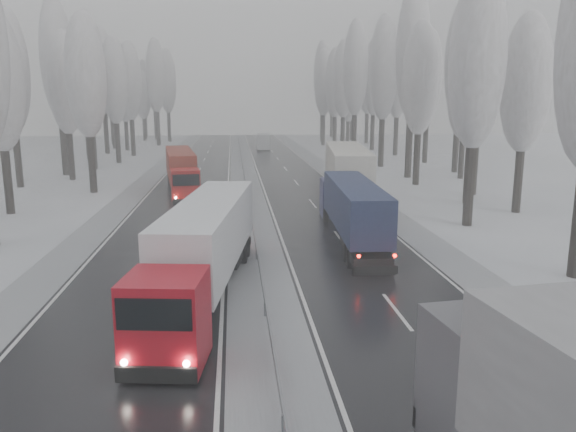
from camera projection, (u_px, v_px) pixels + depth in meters
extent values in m
cube|color=black|center=(324.00, 219.00, 39.94)|extent=(7.50, 200.00, 0.03)
cube|color=black|center=(175.00, 222.00, 38.94)|extent=(7.50, 200.00, 0.03)
cube|color=#A4A8AC|center=(251.00, 220.00, 39.44)|extent=(3.00, 200.00, 0.04)
cube|color=#A4A8AC|center=(392.00, 217.00, 40.41)|extent=(2.40, 200.00, 0.04)
cube|color=#A4A8AC|center=(102.00, 223.00, 38.47)|extent=(2.40, 200.00, 0.04)
cube|color=slate|center=(251.00, 212.00, 39.32)|extent=(0.06, 200.00, 0.32)
cube|color=slate|center=(252.00, 222.00, 37.44)|extent=(0.12, 0.12, 0.60)
cube|color=slate|center=(243.00, 167.00, 68.63)|extent=(0.12, 0.12, 0.60)
cylinder|color=black|center=(469.00, 184.00, 37.36)|extent=(0.68, 0.68, 5.62)
ellipsoid|color=gray|center=(478.00, 59.00, 35.74)|extent=(3.60, 3.60, 11.48)
cylinder|color=black|center=(518.00, 180.00, 41.86)|extent=(0.64, 0.64, 4.94)
ellipsoid|color=gray|center=(526.00, 83.00, 40.43)|extent=(3.60, 3.60, 10.09)
cylinder|color=black|center=(468.00, 171.00, 45.64)|extent=(0.66, 0.66, 5.32)
ellipsoid|color=gray|center=(474.00, 75.00, 44.11)|extent=(3.60, 3.60, 10.88)
cylinder|color=black|center=(474.00, 159.00, 49.65)|extent=(0.72, 0.72, 6.31)
ellipsoid|color=gray|center=(481.00, 54.00, 47.83)|extent=(3.60, 3.60, 12.90)
cylinder|color=black|center=(417.00, 158.00, 55.73)|extent=(0.67, 0.67, 5.38)
ellipsoid|color=gray|center=(420.00, 78.00, 54.17)|extent=(3.60, 3.60, 10.98)
cylinder|color=black|center=(461.00, 157.00, 60.30)|extent=(0.62, 0.62, 4.59)
ellipsoid|color=gray|center=(465.00, 95.00, 58.97)|extent=(3.60, 3.60, 9.39)
cylinder|color=black|center=(409.00, 146.00, 60.93)|extent=(0.76, 0.76, 6.95)
ellipsoid|color=gray|center=(413.00, 51.00, 58.93)|extent=(3.60, 3.60, 14.19)
cylinder|color=black|center=(456.00, 144.00, 65.53)|extent=(0.74, 0.74, 6.59)
ellipsoid|color=gray|center=(461.00, 61.00, 63.62)|extent=(3.60, 3.60, 13.46)
cylinder|color=black|center=(381.00, 142.00, 70.95)|extent=(0.72, 0.72, 6.37)
ellipsoid|color=gray|center=(384.00, 67.00, 69.11)|extent=(3.60, 3.60, 13.01)
cylinder|color=black|center=(425.00, 140.00, 75.57)|extent=(0.70, 0.70, 5.97)
ellipsoid|color=gray|center=(429.00, 75.00, 73.85)|extent=(3.60, 3.60, 12.20)
cylinder|color=black|center=(354.00, 135.00, 81.22)|extent=(0.74, 0.74, 6.65)
ellipsoid|color=gray|center=(356.00, 68.00, 79.30)|extent=(3.60, 3.60, 13.59)
cylinder|color=black|center=(396.00, 135.00, 85.87)|extent=(0.71, 0.71, 6.14)
ellipsoid|color=gray|center=(398.00, 76.00, 84.10)|extent=(3.60, 3.60, 12.54)
cylinder|color=black|center=(343.00, 134.00, 90.80)|extent=(0.71, 0.71, 6.05)
ellipsoid|color=gray|center=(344.00, 79.00, 89.06)|extent=(3.60, 3.60, 12.37)
cylinder|color=black|center=(372.00, 131.00, 95.24)|extent=(0.72, 0.72, 6.30)
ellipsoid|color=gray|center=(374.00, 77.00, 93.42)|extent=(3.60, 3.60, 12.87)
cylinder|color=black|center=(335.00, 132.00, 98.15)|extent=(0.70, 0.70, 5.88)
ellipsoid|color=gray|center=(336.00, 82.00, 96.45)|extent=(3.60, 3.60, 12.00)
cylinder|color=black|center=(348.00, 133.00, 102.45)|extent=(0.64, 0.64, 4.86)
ellipsoid|color=gray|center=(349.00, 94.00, 101.05)|extent=(3.60, 3.60, 9.92)
cylinder|color=black|center=(323.00, 129.00, 104.98)|extent=(0.70, 0.70, 5.98)
ellipsoid|color=gray|center=(324.00, 82.00, 103.25)|extent=(3.60, 3.60, 12.21)
cylinder|color=black|center=(366.00, 127.00, 109.73)|extent=(0.71, 0.71, 6.19)
ellipsoid|color=gray|center=(368.00, 81.00, 107.94)|extent=(3.60, 3.60, 12.64)
cylinder|color=black|center=(322.00, 125.00, 114.61)|extent=(0.75, 0.75, 6.86)
ellipsoid|color=gray|center=(323.00, 75.00, 112.63)|extent=(3.60, 3.60, 14.01)
cylinder|color=black|center=(351.00, 127.00, 119.30)|extent=(0.68, 0.68, 5.55)
ellipsoid|color=gray|center=(352.00, 89.00, 117.70)|extent=(3.60, 3.60, 11.33)
cylinder|color=black|center=(322.00, 124.00, 125.15)|extent=(0.71, 0.71, 6.09)
ellipsoid|color=gray|center=(323.00, 84.00, 123.39)|extent=(3.60, 3.60, 12.45)
cylinder|color=black|center=(331.00, 125.00, 129.37)|extent=(0.67, 0.67, 5.49)
ellipsoid|color=gray|center=(332.00, 90.00, 127.79)|extent=(3.60, 3.60, 11.21)
cylinder|color=black|center=(8.00, 180.00, 41.35)|extent=(0.65, 0.65, 5.03)
cylinder|color=black|center=(92.00, 163.00, 50.95)|extent=(0.67, 0.67, 5.44)
ellipsoid|color=gray|center=(86.00, 75.00, 49.38)|extent=(3.60, 3.60, 11.11)
cylinder|color=black|center=(18.00, 158.00, 54.07)|extent=(0.69, 0.69, 5.72)
ellipsoid|color=gray|center=(9.00, 70.00, 52.42)|extent=(3.60, 3.60, 11.69)
cylinder|color=black|center=(71.00, 155.00, 59.32)|extent=(0.66, 0.66, 5.23)
ellipsoid|color=gray|center=(65.00, 83.00, 57.82)|extent=(3.60, 3.60, 10.68)
cylinder|color=black|center=(64.00, 146.00, 62.91)|extent=(0.74, 0.74, 6.60)
ellipsoid|color=gray|center=(57.00, 59.00, 61.01)|extent=(3.60, 3.60, 13.49)
cylinder|color=black|center=(94.00, 148.00, 68.73)|extent=(0.65, 0.65, 5.16)
ellipsoid|color=gray|center=(89.00, 86.00, 67.24)|extent=(3.60, 3.60, 10.54)
cylinder|color=black|center=(90.00, 143.00, 72.43)|extent=(0.69, 0.69, 5.79)
ellipsoid|color=gray|center=(85.00, 77.00, 70.76)|extent=(3.60, 3.60, 11.84)
cylinder|color=black|center=(118.00, 142.00, 75.42)|extent=(0.68, 0.68, 5.64)
ellipsoid|color=gray|center=(114.00, 80.00, 73.79)|extent=(3.60, 3.60, 11.53)
cylinder|color=black|center=(88.00, 137.00, 78.77)|extent=(0.73, 0.73, 6.56)
ellipsoid|color=gray|center=(83.00, 68.00, 76.88)|extent=(3.60, 3.60, 13.40)
cylinder|color=black|center=(133.00, 137.00, 85.26)|extent=(0.69, 0.69, 5.79)
ellipsoid|color=gray|center=(130.00, 81.00, 83.58)|extent=(3.60, 3.60, 11.84)
cylinder|color=black|center=(106.00, 132.00, 88.62)|extent=(0.74, 0.74, 6.65)
ellipsoid|color=gray|center=(102.00, 71.00, 86.70)|extent=(3.60, 3.60, 13.58)
cylinder|color=black|center=(127.00, 135.00, 94.19)|extent=(0.65, 0.65, 5.12)
ellipsoid|color=gray|center=(124.00, 91.00, 92.71)|extent=(3.60, 3.60, 10.46)
cylinder|color=black|center=(114.00, 132.00, 97.74)|extent=(0.69, 0.69, 5.84)
ellipsoid|color=gray|center=(111.00, 83.00, 96.05)|extent=(3.60, 3.60, 11.92)
cylinder|color=black|center=(158.00, 127.00, 104.92)|extent=(0.74, 0.74, 6.67)
ellipsoid|color=gray|center=(156.00, 75.00, 102.99)|extent=(3.60, 3.60, 13.63)
cylinder|color=black|center=(113.00, 128.00, 107.99)|extent=(0.72, 0.72, 6.31)
ellipsoid|color=gray|center=(110.00, 80.00, 106.17)|extent=(3.60, 3.60, 12.88)
cylinder|color=black|center=(169.00, 126.00, 114.21)|extent=(0.72, 0.72, 6.29)
ellipsoid|color=gray|center=(167.00, 81.00, 112.39)|extent=(3.60, 3.60, 12.84)
cylinder|color=black|center=(144.00, 129.00, 117.72)|extent=(0.64, 0.64, 4.86)
ellipsoid|color=gray|center=(143.00, 95.00, 116.32)|extent=(3.60, 3.60, 9.92)
cylinder|color=black|center=(156.00, 124.00, 120.26)|extent=(0.74, 0.74, 6.63)
ellipsoid|color=gray|center=(154.00, 79.00, 118.35)|extent=(3.60, 3.60, 13.54)
cylinder|color=black|center=(146.00, 125.00, 123.98)|extent=(0.69, 0.69, 5.79)
ellipsoid|color=gray|center=(144.00, 87.00, 122.31)|extent=(3.60, 3.60, 11.82)
cube|color=#49494E|center=(482.00, 375.00, 13.44)|extent=(3.08, 3.17, 3.31)
cube|color=black|center=(455.00, 323.00, 14.60)|extent=(2.53, 0.41, 1.10)
cube|color=black|center=(449.00, 395.00, 15.13)|extent=(2.76, 0.49, 0.55)
sphere|color=white|center=(413.00, 383.00, 14.85)|extent=(0.24, 0.24, 0.24)
sphere|color=white|center=(484.00, 375.00, 15.29)|extent=(0.24, 0.24, 0.24)
cube|color=navy|center=(338.00, 199.00, 39.37)|extent=(2.34, 2.42, 2.66)
cube|color=black|center=(336.00, 188.00, 40.33)|extent=(2.04, 0.20, 0.89)
cube|color=black|center=(336.00, 211.00, 40.76)|extent=(2.22, 0.25, 0.44)
cube|color=#16193D|center=(354.00, 204.00, 32.41)|extent=(2.86, 11.63, 2.48)
cube|color=black|center=(372.00, 265.00, 27.11)|extent=(2.04, 0.21, 0.40)
cube|color=black|center=(363.00, 247.00, 29.64)|extent=(2.20, 4.97, 0.40)
cube|color=black|center=(370.00, 265.00, 27.62)|extent=(2.04, 0.16, 0.53)
cylinder|color=black|center=(326.00, 216.00, 38.84)|extent=(0.36, 0.94, 0.92)
cylinder|color=black|center=(352.00, 215.00, 38.92)|extent=(0.36, 0.94, 0.92)
cylinder|color=black|center=(346.00, 253.00, 29.29)|extent=(0.36, 0.94, 0.92)
cylinder|color=black|center=(382.00, 253.00, 29.37)|extent=(0.36, 0.94, 0.92)
cylinder|color=black|center=(350.00, 259.00, 28.16)|extent=(0.36, 0.94, 0.92)
cylinder|color=black|center=(387.00, 259.00, 28.24)|extent=(0.36, 0.94, 0.92)
sphere|color=#FF0C05|center=(356.00, 251.00, 26.87)|extent=(0.18, 0.18, 0.18)
sphere|color=#FF0C05|center=(391.00, 251.00, 26.94)|extent=(0.18, 0.18, 0.18)
sphere|color=white|center=(324.00, 206.00, 40.67)|extent=(0.20, 0.20, 0.20)
sphere|color=white|center=(347.00, 206.00, 40.75)|extent=(0.20, 0.20, 0.20)
cube|color=#ADA89A|center=(340.00, 169.00, 54.08)|extent=(3.11, 3.21, 3.33)
cube|color=black|center=(339.00, 159.00, 55.28)|extent=(2.55, 0.42, 1.11)
cube|color=black|center=(339.00, 180.00, 55.81)|extent=(2.78, 0.51, 0.56)
cube|color=#B0AC9E|center=(347.00, 167.00, 45.35)|extent=(4.59, 14.69, 3.11)
cube|color=black|center=(355.00, 214.00, 38.71)|extent=(2.55, 0.45, 0.50)
cube|color=black|center=(351.00, 202.00, 41.87)|extent=(3.18, 6.37, 0.50)
cube|color=black|center=(354.00, 215.00, 39.35)|extent=(2.55, 0.38, 0.67)
cylinder|color=black|center=(328.00, 183.00, 53.49)|extent=(0.53, 1.20, 1.16)
cylinder|color=black|center=(353.00, 183.00, 53.43)|extent=(0.53, 1.20, 1.16)
cylinder|color=black|center=(335.00, 207.00, 41.52)|extent=(0.53, 1.20, 1.16)
cylinder|color=black|center=(367.00, 207.00, 41.46)|extent=(0.53, 1.20, 1.16)
cylinder|color=black|center=(337.00, 210.00, 40.10)|extent=(0.53, 1.20, 1.16)
cylinder|color=black|center=(369.00, 210.00, 40.04)|extent=(0.53, 1.20, 1.16)
sphere|color=#FF0C05|center=(340.00, 201.00, 38.48)|extent=(0.22, 0.22, 0.22)
sphere|color=#FF0C05|center=(371.00, 201.00, 38.42)|extent=(0.22, 0.22, 0.22)
sphere|color=white|center=(328.00, 176.00, 55.78)|extent=(0.24, 0.24, 0.24)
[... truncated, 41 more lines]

